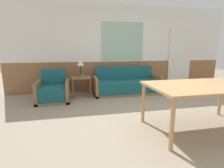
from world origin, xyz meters
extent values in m
plane|color=gray|center=(0.00, 0.00, 0.00)|extent=(16.00, 16.00, 0.00)
cube|color=#8E603D|center=(0.00, 2.63, 0.47)|extent=(7.20, 0.06, 0.95)
cube|color=white|center=(0.00, 2.63, 1.82)|extent=(7.20, 0.06, 1.75)
cube|color=white|center=(-0.01, 2.59, 1.58)|extent=(1.44, 0.01, 1.27)
cube|color=#99BCA8|center=(-0.01, 2.58, 1.58)|extent=(1.36, 0.02, 1.19)
cube|color=olive|center=(-0.01, 2.05, 0.03)|extent=(2.00, 0.78, 0.06)
cube|color=#195660|center=(-0.01, 2.03, 0.23)|extent=(1.84, 0.70, 0.34)
cube|color=#195660|center=(-0.01, 2.38, 0.60)|extent=(1.84, 0.10, 0.40)
cube|color=olive|center=(-0.97, 2.05, 0.27)|extent=(0.08, 0.78, 0.54)
cube|color=olive|center=(0.95, 2.05, 0.27)|extent=(0.08, 0.78, 0.54)
cube|color=olive|center=(-2.12, 1.71, 0.03)|extent=(0.81, 0.84, 0.06)
cube|color=#195660|center=(-2.12, 1.69, 0.22)|extent=(0.65, 0.76, 0.33)
cube|color=#195660|center=(-2.12, 2.08, 0.59)|extent=(0.65, 0.10, 0.42)
cube|color=olive|center=(-2.48, 1.71, 0.26)|extent=(0.08, 0.84, 0.53)
cube|color=olive|center=(-1.75, 1.71, 0.26)|extent=(0.08, 0.84, 0.53)
cube|color=olive|center=(-1.37, 2.11, 0.54)|extent=(0.53, 0.53, 0.03)
cylinder|color=olive|center=(-1.61, 1.87, 0.26)|extent=(0.04, 0.04, 0.53)
cylinder|color=olive|center=(-1.14, 1.87, 0.26)|extent=(0.04, 0.04, 0.53)
cylinder|color=olive|center=(-1.61, 2.34, 0.26)|extent=(0.04, 0.04, 0.53)
cylinder|color=olive|center=(-1.14, 2.34, 0.26)|extent=(0.04, 0.04, 0.53)
cylinder|color=black|center=(-1.38, 2.20, 0.57)|extent=(0.15, 0.15, 0.02)
cylinder|color=black|center=(-1.38, 2.20, 0.72)|extent=(0.02, 0.02, 0.29)
cone|color=silver|center=(-1.38, 2.20, 0.96)|extent=(0.20, 0.20, 0.18)
cube|color=#2D7F3D|center=(-1.35, 2.01, 0.56)|extent=(0.21, 0.16, 0.02)
cube|color=#994C84|center=(-1.34, 2.01, 0.58)|extent=(0.19, 0.10, 0.02)
cube|color=#2D7F3D|center=(-1.35, 2.01, 0.61)|extent=(0.16, 0.13, 0.03)
cube|color=tan|center=(0.50, -0.53, 0.75)|extent=(1.80, 1.10, 0.04)
cylinder|color=tan|center=(-0.34, -1.02, 0.36)|extent=(0.06, 0.06, 0.73)
cylinder|color=tan|center=(-0.34, -0.04, 0.36)|extent=(0.06, 0.06, 0.73)
cylinder|color=tan|center=(1.34, -0.04, 0.36)|extent=(0.06, 0.06, 0.73)
cube|color=white|center=(2.06, 2.58, 1.01)|extent=(0.83, 0.04, 2.02)
sphere|color=silver|center=(1.77, 2.54, 0.97)|extent=(0.06, 0.06, 0.06)
camera|label=1|loc=(-1.57, -2.93, 1.34)|focal=28.00mm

